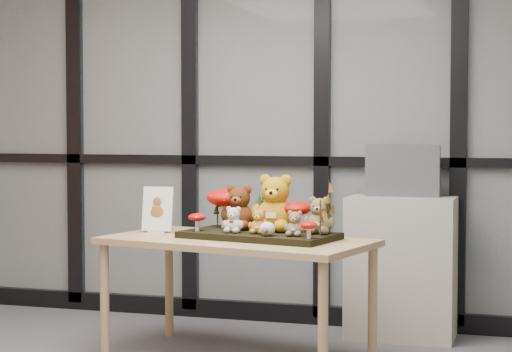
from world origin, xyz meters
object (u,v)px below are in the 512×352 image
(bear_pooh_yellow, at_px, (275,200))
(bear_tan_back, at_px, (319,213))
(plush_cream_hedgehog, at_px, (267,228))
(mushroom_front_right, at_px, (309,229))
(monitor, at_px, (402,171))
(bear_brown_medium, at_px, (239,205))
(mushroom_back_right, at_px, (297,215))
(bear_small_yellow, at_px, (259,220))
(display_table, at_px, (237,251))
(bear_beige_small, at_px, (295,222))
(mushroom_front_left, at_px, (197,221))
(diorama_tray, at_px, (259,235))
(bear_white_bow, at_px, (234,218))
(sign_holder, at_px, (157,212))
(mushroom_back_left, at_px, (226,206))
(cabinet, at_px, (401,268))

(bear_pooh_yellow, bearing_deg, bear_tan_back, 0.03)
(plush_cream_hedgehog, relative_size, mushroom_front_right, 0.83)
(mushroom_front_right, relative_size, monitor, 0.22)
(bear_brown_medium, relative_size, mushroom_back_right, 1.51)
(bear_small_yellow, xyz_separation_m, mushroom_front_right, (0.30, -0.13, -0.03))
(display_table, height_order, bear_brown_medium, bear_brown_medium)
(bear_pooh_yellow, distance_m, monitor, 0.94)
(bear_beige_small, relative_size, mushroom_front_left, 1.37)
(diorama_tray, height_order, plush_cream_hedgehog, plush_cream_hedgehog)
(bear_white_bow, bearing_deg, diorama_tray, 40.27)
(sign_holder, bearing_deg, bear_pooh_yellow, -0.97)
(bear_beige_small, xyz_separation_m, mushroom_back_right, (-0.04, 0.21, 0.02))
(mushroom_back_left, xyz_separation_m, mushroom_front_right, (0.57, -0.37, -0.07))
(diorama_tray, bearing_deg, bear_beige_small, -15.09)
(plush_cream_hedgehog, distance_m, mushroom_front_left, 0.45)
(display_table, relative_size, sign_holder, 5.91)
(plush_cream_hedgehog, bearing_deg, mushroom_back_left, 149.52)
(bear_tan_back, xyz_separation_m, monitor, (0.32, 0.79, 0.20))
(bear_pooh_yellow, distance_m, bear_tan_back, 0.27)
(bear_white_bow, bearing_deg, mushroom_back_left, 131.14)
(diorama_tray, xyz_separation_m, mushroom_back_left, (-0.24, 0.16, 0.14))
(bear_pooh_yellow, distance_m, bear_brown_medium, 0.22)
(bear_pooh_yellow, relative_size, bear_brown_medium, 1.26)
(display_table, distance_m, mushroom_back_left, 0.32)
(diorama_tray, bearing_deg, cabinet, 63.21)
(bear_white_bow, bearing_deg, mushroom_front_right, -5.00)
(bear_brown_medium, relative_size, monitor, 0.60)
(bear_brown_medium, height_order, plush_cream_hedgehog, bear_brown_medium)
(mushroom_front_right, bearing_deg, bear_beige_small, 138.01)
(bear_beige_small, bearing_deg, bear_pooh_yellow, 141.60)
(display_table, distance_m, bear_small_yellow, 0.23)
(mushroom_back_right, distance_m, monitor, 0.89)
(diorama_tray, height_order, mushroom_front_right, mushroom_front_right)
(diorama_tray, distance_m, mushroom_front_right, 0.39)
(bear_tan_back, distance_m, mushroom_front_right, 0.24)
(bear_small_yellow, height_order, mushroom_front_left, bear_small_yellow)
(display_table, xyz_separation_m, cabinet, (0.77, 0.82, -0.17))
(bear_tan_back, relative_size, mushroom_back_right, 1.22)
(display_table, bearing_deg, bear_white_bow, -88.40)
(mushroom_back_left, bearing_deg, bear_pooh_yellow, -14.40)
(plush_cream_hedgehog, relative_size, cabinet, 0.10)
(plush_cream_hedgehog, bearing_deg, cabinet, 72.17)
(plush_cream_hedgehog, relative_size, sign_holder, 0.31)
(sign_holder, bearing_deg, mushroom_front_left, -25.73)
(mushroom_back_left, xyz_separation_m, cabinet, (0.89, 0.63, -0.40))
(mushroom_back_left, bearing_deg, bear_beige_small, -30.62)
(diorama_tray, distance_m, mushroom_back_left, 0.32)
(sign_holder, bearing_deg, mushroom_back_right, -0.38)
(mushroom_front_left, height_order, monitor, monitor)
(bear_beige_small, distance_m, mushroom_front_left, 0.57)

